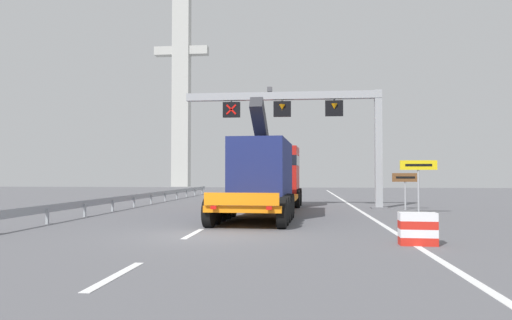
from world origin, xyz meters
The scene contains 10 objects.
ground centered at (0.00, 0.00, 0.00)m, with size 112.00×112.00×0.00m, color #5B5B60.
lane_markings centered at (-0.47, 25.64, 0.01)m, with size 0.20×65.89×0.01m.
edge_line_right centered at (6.20, 12.00, 0.01)m, with size 0.20×63.00×0.01m, color silver.
overhead_lane_gantry centered at (3.51, 12.63, 5.56)m, with size 11.82×0.90×7.18m.
heavy_haul_truck_orange centered at (1.37, 9.48, 1.99)m, with size 3.60×14.16×5.30m.
exit_sign_yellow centered at (8.85, 8.90, 2.06)m, with size 1.80×0.15×2.66m.
tourist_info_sign_brown centered at (8.82, 11.68, 1.55)m, with size 1.43×0.15×2.04m.
crash_barrier_striped centered at (6.28, -1.43, 0.45)m, with size 1.02×0.54×0.90m.
guardrail_left centered at (-6.98, 15.26, 0.56)m, with size 0.13×34.52×0.76m.
bridge_pylon_distant centered at (-16.89, 59.92, 18.64)m, with size 9.00×2.00×36.49m.
Camera 1 is at (3.09, -14.56, 1.95)m, focal length 32.23 mm.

